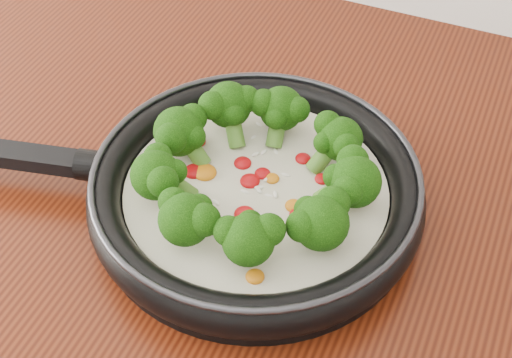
% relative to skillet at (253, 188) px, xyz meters
% --- Properties ---
extents(skillet, '(0.57, 0.42, 0.10)m').
position_rel_skillet_xyz_m(skillet, '(0.00, 0.00, 0.00)').
color(skillet, black).
rests_on(skillet, counter).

